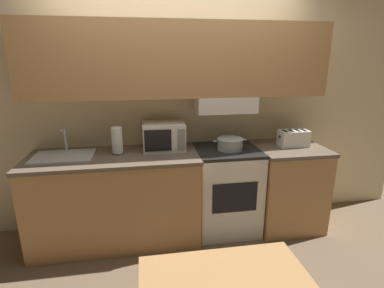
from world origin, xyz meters
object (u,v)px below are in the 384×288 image
toaster (293,138)px  cooking_pot (230,143)px  sink_basin (63,156)px  paper_towel_roll (117,141)px  stove_range (226,189)px  microwave (164,136)px

toaster → cooking_pot: bearing=-179.4°
sink_basin → paper_towel_roll: bearing=6.3°
toaster → sink_basin: size_ratio=0.58×
stove_range → cooking_pot: (0.02, -0.02, 0.51)m
sink_basin → cooking_pot: bearing=-0.1°
stove_range → microwave: (-0.64, 0.11, 0.58)m
paper_towel_roll → cooking_pot: bearing=-2.9°
stove_range → sink_basin: 1.64m
toaster → microwave: bearing=174.6°
cooking_pot → paper_towel_roll: 1.11m
stove_range → paper_towel_roll: 1.23m
cooking_pot → microwave: 0.67m
stove_range → paper_towel_roll: (-1.09, 0.03, 0.57)m
stove_range → toaster: size_ratio=2.86×
stove_range → cooking_pot: size_ratio=2.62×
microwave → sink_basin: microwave is taller
cooking_pot → toaster: bearing=0.6°
stove_range → cooking_pot: bearing=-53.5°
microwave → sink_basin: (-0.94, -0.13, -0.12)m
stove_range → cooking_pot: cooking_pot is taller
cooking_pot → paper_towel_roll: paper_towel_roll is taller
toaster → paper_towel_roll: size_ratio=1.21×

